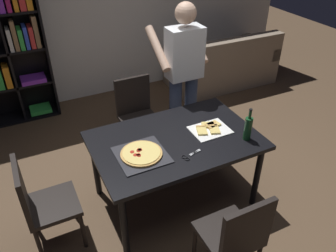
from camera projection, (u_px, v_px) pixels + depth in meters
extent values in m
plane|color=brown|center=(174.00, 197.00, 3.51)|extent=(12.00, 12.00, 0.00)
cube|color=silver|center=(90.00, 2.00, 4.67)|extent=(6.40, 0.10, 2.80)
cube|color=black|center=(175.00, 140.00, 3.10)|extent=(1.51, 0.99, 0.04)
cylinder|color=black|center=(124.00, 226.00, 2.76)|extent=(0.06, 0.06, 0.71)
cylinder|color=black|center=(257.00, 177.00, 3.25)|extent=(0.06, 0.06, 0.71)
cylinder|color=black|center=(96.00, 166.00, 3.37)|extent=(0.06, 0.06, 0.71)
cylinder|color=black|center=(211.00, 132.00, 3.87)|extent=(0.06, 0.06, 0.71)
cube|color=black|center=(228.00, 234.00, 2.60)|extent=(0.42, 0.42, 0.04)
cube|color=black|center=(247.00, 231.00, 2.33)|extent=(0.42, 0.04, 0.45)
cylinder|color=black|center=(231.00, 228.00, 2.93)|extent=(0.04, 0.04, 0.41)
cylinder|color=black|center=(195.00, 243.00, 2.80)|extent=(0.04, 0.04, 0.41)
cube|color=black|center=(140.00, 121.00, 3.94)|extent=(0.42, 0.42, 0.04)
cube|color=black|center=(133.00, 95.00, 3.94)|extent=(0.42, 0.04, 0.45)
cylinder|color=black|center=(132.00, 149.00, 3.86)|extent=(0.04, 0.04, 0.41)
cylinder|color=black|center=(161.00, 140.00, 4.00)|extent=(0.04, 0.04, 0.41)
cylinder|color=black|center=(121.00, 132.00, 4.13)|extent=(0.04, 0.04, 0.41)
cylinder|color=black|center=(148.00, 125.00, 4.26)|extent=(0.04, 0.04, 0.41)
cube|color=black|center=(53.00, 205.00, 2.85)|extent=(0.42, 0.42, 0.04)
cube|color=black|center=(22.00, 191.00, 2.64)|extent=(0.04, 0.42, 0.45)
cylinder|color=black|center=(83.00, 231.00, 2.90)|extent=(0.04, 0.04, 0.41)
cylinder|color=black|center=(73.00, 203.00, 3.17)|extent=(0.04, 0.04, 0.41)
cylinder|color=black|center=(40.00, 246.00, 2.77)|extent=(0.04, 0.04, 0.41)
cylinder|color=black|center=(33.00, 216.00, 3.04)|extent=(0.04, 0.04, 0.41)
cube|color=gray|center=(220.00, 71.00, 5.63)|extent=(1.71, 0.87, 0.40)
cube|color=gray|center=(234.00, 54.00, 5.15)|extent=(1.70, 0.22, 0.45)
cube|color=gray|center=(260.00, 47.00, 5.73)|extent=(0.17, 0.85, 0.20)
cube|color=gray|center=(179.00, 62.00, 5.19)|extent=(0.17, 0.85, 0.20)
cube|color=black|center=(45.00, 45.00, 4.46)|extent=(0.03, 0.35, 1.95)
cube|color=black|center=(8.00, 119.00, 4.74)|extent=(1.40, 0.35, 0.03)
cube|color=black|center=(7.00, 51.00, 4.29)|extent=(0.03, 0.29, 1.89)
cube|color=green|center=(41.00, 109.00, 4.85)|extent=(0.29, 0.25, 0.06)
cube|color=orange|center=(7.00, 75.00, 4.42)|extent=(0.07, 0.22, 0.29)
cube|color=purple|center=(33.00, 79.00, 4.59)|extent=(0.32, 0.25, 0.06)
cube|color=silver|center=(9.00, 39.00, 4.21)|extent=(0.05, 0.22, 0.28)
cube|color=olive|center=(14.00, 34.00, 4.21)|extent=(0.05, 0.22, 0.37)
cube|color=green|center=(20.00, 38.00, 4.26)|extent=(0.05, 0.22, 0.26)
cube|color=blue|center=(26.00, 36.00, 4.28)|extent=(0.05, 0.22, 0.28)
cube|color=red|center=(31.00, 36.00, 4.30)|extent=(0.05, 0.22, 0.27)
cube|color=olive|center=(35.00, 31.00, 4.29)|extent=(0.05, 0.22, 0.40)
cylinder|color=#38476B|center=(190.00, 112.00, 4.02)|extent=(0.14, 0.14, 0.95)
cylinder|color=#38476B|center=(175.00, 116.00, 3.94)|extent=(0.14, 0.14, 0.95)
cube|color=white|center=(185.00, 53.00, 3.56)|extent=(0.38, 0.22, 0.55)
sphere|color=#E0B293|center=(186.00, 13.00, 3.33)|extent=(0.22, 0.22, 0.22)
cylinder|color=#E0B293|center=(195.00, 42.00, 3.77)|extent=(0.09, 0.50, 0.39)
cylinder|color=#E0B293|center=(158.00, 48.00, 3.60)|extent=(0.09, 0.50, 0.39)
cube|color=#2D2D33|center=(142.00, 155.00, 2.89)|extent=(0.42, 0.42, 0.01)
cylinder|color=tan|center=(141.00, 154.00, 2.88)|extent=(0.36, 0.36, 0.02)
cylinder|color=#EACC6B|center=(141.00, 153.00, 2.87)|extent=(0.32, 0.32, 0.01)
cylinder|color=#B22819|center=(138.00, 151.00, 2.89)|extent=(0.04, 0.04, 0.00)
cylinder|color=#B22819|center=(139.00, 155.00, 2.83)|extent=(0.04, 0.04, 0.00)
cylinder|color=#B22819|center=(132.00, 152.00, 2.87)|extent=(0.04, 0.04, 0.00)
cylinder|color=#B22819|center=(138.00, 155.00, 2.84)|extent=(0.04, 0.04, 0.00)
cylinder|color=#B22819|center=(140.00, 150.00, 2.90)|extent=(0.04, 0.04, 0.00)
cylinder|color=#B22819|center=(135.00, 155.00, 2.84)|extent=(0.04, 0.04, 0.00)
cylinder|color=#B22819|center=(139.00, 150.00, 2.90)|extent=(0.04, 0.04, 0.00)
cube|color=white|center=(210.00, 130.00, 3.20)|extent=(0.36, 0.28, 0.01)
cube|color=#EACC6B|center=(213.00, 125.00, 3.25)|extent=(0.15, 0.11, 0.02)
cube|color=tan|center=(208.00, 127.00, 3.22)|extent=(0.04, 0.09, 0.02)
cube|color=#EACC6B|center=(214.00, 129.00, 3.18)|extent=(0.13, 0.16, 0.02)
cube|color=tan|center=(213.00, 126.00, 3.23)|extent=(0.09, 0.05, 0.02)
cube|color=#EACC6B|center=(202.00, 131.00, 3.17)|extent=(0.13, 0.16, 0.02)
cube|color=tan|center=(201.00, 127.00, 3.22)|extent=(0.09, 0.06, 0.02)
cube|color=#EACC6B|center=(209.00, 125.00, 3.25)|extent=(0.16, 0.14, 0.02)
cube|color=tan|center=(215.00, 125.00, 3.25)|extent=(0.06, 0.09, 0.02)
cylinder|color=#194723|center=(248.00, 129.00, 3.03)|extent=(0.07, 0.07, 0.22)
cylinder|color=#194723|center=(250.00, 115.00, 2.95)|extent=(0.03, 0.03, 0.08)
cylinder|color=black|center=(251.00, 110.00, 2.92)|extent=(0.03, 0.03, 0.02)
cube|color=silver|center=(195.00, 152.00, 2.91)|extent=(0.12, 0.05, 0.01)
cube|color=silver|center=(195.00, 152.00, 2.91)|extent=(0.12, 0.03, 0.01)
torus|color=black|center=(184.00, 157.00, 2.87)|extent=(0.05, 0.05, 0.01)
torus|color=black|center=(187.00, 159.00, 2.84)|extent=(0.05, 0.05, 0.01)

